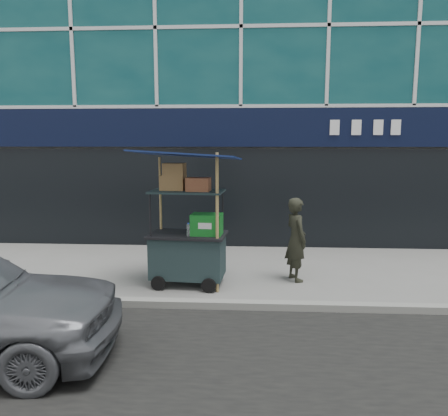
{
  "coord_description": "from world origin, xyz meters",
  "views": [
    {
      "loc": [
        0.23,
        -6.67,
        2.57
      ],
      "look_at": [
        -0.24,
        1.2,
        1.37
      ],
      "focal_mm": 35.0,
      "sensor_mm": 36.0,
      "label": 1
    }
  ],
  "objects": [
    {
      "name": "vendor_man",
      "position": [
        1.09,
        1.29,
        0.78
      ],
      "size": [
        0.55,
        0.67,
        1.56
      ],
      "primitive_type": "imported",
      "rotation": [
        0.0,
        0.0,
        1.94
      ],
      "color": "black",
      "rests_on": "ground"
    },
    {
      "name": "building",
      "position": [
        0.0,
        6.95,
        6.02
      ],
      "size": [
        16.0,
        6.2,
        12.0
      ],
      "color": "slate",
      "rests_on": "ground"
    },
    {
      "name": "curb",
      "position": [
        0.0,
        -0.2,
        0.06
      ],
      "size": [
        80.0,
        0.18,
        0.12
      ],
      "primitive_type": "cube",
      "color": "gray",
      "rests_on": "ground"
    },
    {
      "name": "ground",
      "position": [
        0.0,
        0.0,
        0.0
      ],
      "size": [
        80.0,
        80.0,
        0.0
      ],
      "primitive_type": "plane",
      "color": "slate",
      "rests_on": "ground"
    },
    {
      "name": "vendor_cart",
      "position": [
        -0.85,
        0.91,
        0.86
      ],
      "size": [
        1.9,
        1.42,
        2.45
      ],
      "rotation": [
        0.0,
        0.0,
        -0.08
      ],
      "color": "black",
      "rests_on": "ground"
    }
  ]
}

